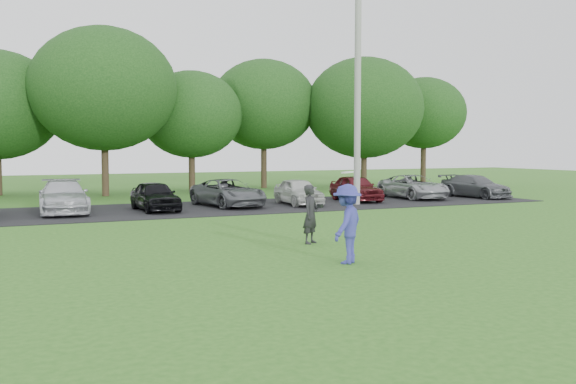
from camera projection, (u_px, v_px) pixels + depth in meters
name	position (u px, v px, depth m)	size (l,w,h in m)	color
ground	(354.00, 260.00, 14.29)	(100.00, 100.00, 0.00)	#2C631C
parking_lot	(190.00, 209.00, 26.06)	(32.00, 6.50, 0.03)	black
utility_pole	(358.00, 93.00, 27.63)	(0.28, 0.28, 9.72)	#9B9B96
frisbee_player	(347.00, 224.00, 13.84)	(1.26, 1.20, 2.02)	#36399A
camera_bystander	(311.00, 214.00, 16.69)	(0.67, 0.63, 1.54)	black
parked_cars	(163.00, 195.00, 25.61)	(31.22, 5.28, 1.25)	#A1A3A8
tree_row	(166.00, 104.00, 35.19)	(42.39, 9.85, 8.64)	#38281C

